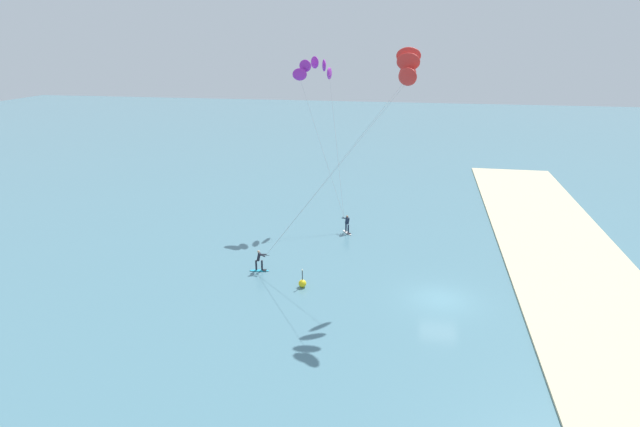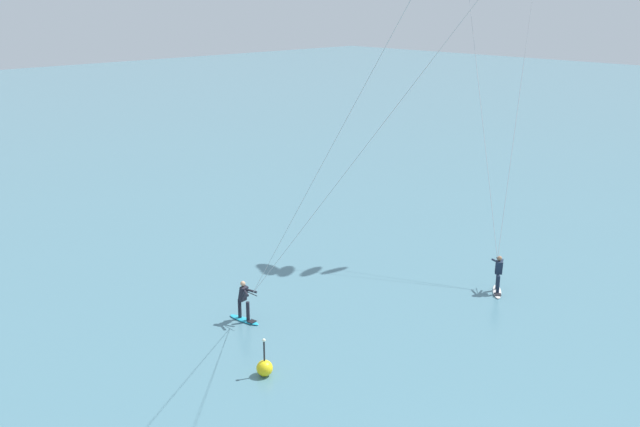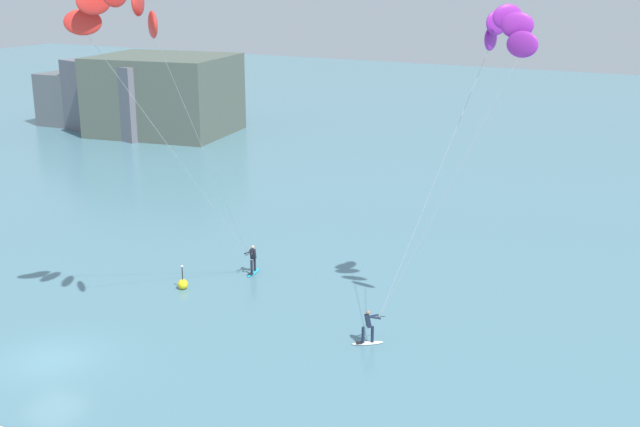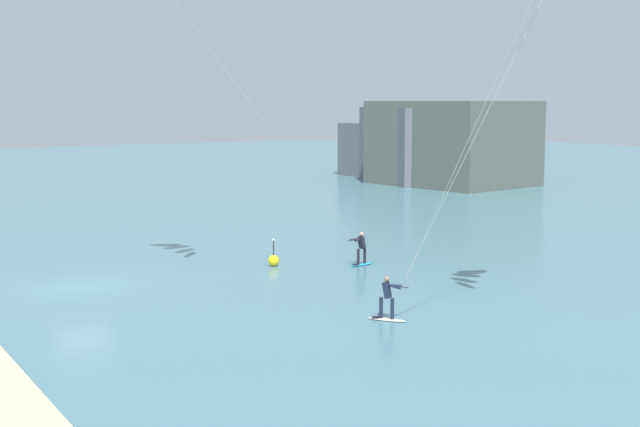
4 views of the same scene
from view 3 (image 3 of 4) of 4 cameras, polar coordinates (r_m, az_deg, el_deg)
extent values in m
plane|color=slate|center=(38.84, -18.25, -9.70)|extent=(240.00, 240.00, 0.00)
ellipsoid|color=#23ADD1|center=(47.05, -4.67, -4.12)|extent=(0.59, 1.54, 0.08)
cube|color=black|center=(46.68, -4.87, -4.23)|extent=(0.33, 0.32, 0.02)
cylinder|color=black|center=(47.09, -4.58, -3.54)|extent=(0.14, 0.14, 0.78)
cylinder|color=black|center=(46.71, -4.79, -3.72)|extent=(0.14, 0.14, 0.78)
cube|color=black|center=(46.67, -4.70, -2.83)|extent=(0.35, 0.36, 0.63)
sphere|color=tan|center=(46.53, -4.71, -2.35)|extent=(0.20, 0.20, 0.20)
cylinder|color=black|center=(46.17, -5.05, -2.86)|extent=(0.04, 0.55, 0.03)
cylinder|color=black|center=(46.33, -4.76, -2.75)|extent=(0.32, 0.59, 0.15)
cylinder|color=black|center=(46.44, -5.00, -2.71)|extent=(0.29, 0.60, 0.15)
ellipsoid|color=red|center=(36.70, -16.22, 12.70)|extent=(1.32, 1.36, 1.10)
ellipsoid|color=red|center=(36.22, -15.51, 14.06)|extent=(0.86, 1.59, 1.10)
ellipsoid|color=red|center=(34.76, -12.58, 14.17)|extent=(0.93, 1.57, 1.10)
ellipsoid|color=red|center=(34.40, -11.59, 12.79)|extent=(1.36, 1.32, 1.10)
cylinder|color=#B2B2B7|center=(40.90, -9.92, 3.84)|extent=(1.56, 9.93, 12.97)
cylinder|color=#B2B2B7|center=(39.89, -7.80, 3.61)|extent=(2.10, 9.83, 12.97)
ellipsoid|color=white|center=(38.50, 3.34, -9.00)|extent=(1.42, 1.17, 0.08)
cube|color=black|center=(38.40, 2.73, -8.98)|extent=(0.40, 0.40, 0.02)
cylinder|color=#192338|center=(38.35, 3.67, -8.40)|extent=(0.14, 0.14, 0.78)
cylinder|color=#192338|center=(38.27, 3.02, -8.45)|extent=(0.14, 0.14, 0.78)
cube|color=#192338|center=(38.02, 3.37, -7.48)|extent=(0.44, 0.43, 0.63)
sphere|color=#9E7051|center=(37.85, 3.38, -6.90)|extent=(0.20, 0.20, 0.20)
cylinder|color=black|center=(38.11, 4.17, -7.20)|extent=(0.44, 0.38, 0.03)
cylinder|color=#192338|center=(38.12, 3.73, -7.13)|extent=(0.36, 0.57, 0.15)
cylinder|color=#192338|center=(37.93, 3.82, -7.26)|extent=(0.60, 0.27, 0.15)
ellipsoid|color=purple|center=(35.54, 13.93, 11.38)|extent=(1.39, 0.43, 1.10)
ellipsoid|color=purple|center=(36.01, 13.60, 12.65)|extent=(1.40, 0.72, 1.10)
ellipsoid|color=purple|center=(36.88, 12.95, 13.22)|extent=(1.25, 1.13, 1.10)
ellipsoid|color=purple|center=(37.80, 12.26, 12.90)|extent=(0.91, 1.36, 1.10)
ellipsoid|color=purple|center=(38.37, 11.83, 11.87)|extent=(0.43, 1.39, 1.10)
cylinder|color=#B2B2B7|center=(36.25, 8.84, 1.54)|extent=(5.18, 2.32, 12.11)
cylinder|color=#B2B2B7|center=(37.67, 7.98, 2.16)|extent=(3.16, 4.72, 12.11)
sphere|color=yellow|center=(45.17, -9.54, -4.88)|extent=(0.56, 0.56, 0.56)
cylinder|color=#262628|center=(44.95, -9.58, -4.14)|extent=(0.06, 0.06, 0.70)
sphere|color=#F2F2CC|center=(44.80, -9.61, -3.65)|extent=(0.12, 0.12, 0.12)
cube|color=slate|center=(90.71, -13.02, 8.05)|extent=(13.97, 11.97, 7.47)
cube|color=#4C564C|center=(88.11, -10.80, 8.14)|extent=(15.13, 12.95, 8.11)
cube|color=#565B60|center=(95.31, -13.74, 7.87)|extent=(15.16, 11.94, 5.73)
camera|label=1|loc=(64.86, -40.48, 12.90)|focal=30.20mm
camera|label=2|loc=(42.75, -39.54, 6.99)|focal=39.83mm
camera|label=4|loc=(19.55, 63.34, -19.25)|focal=49.02mm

